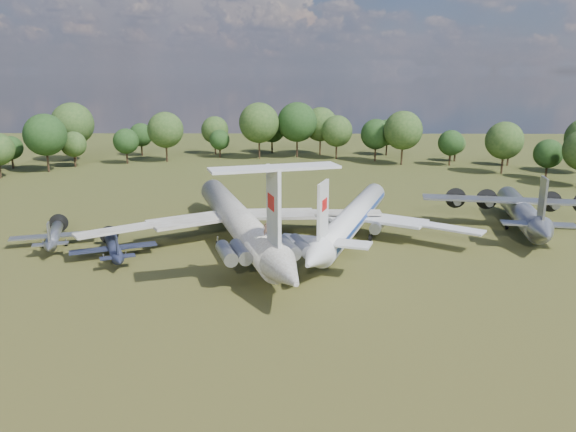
# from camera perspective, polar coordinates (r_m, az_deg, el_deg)

# --- Properties ---
(ground) EXTENTS (300.00, 300.00, 0.00)m
(ground) POSITION_cam_1_polar(r_m,az_deg,el_deg) (81.17, -4.07, -2.93)
(ground) COLOR #294216
(ground) RESTS_ON ground
(il62_airliner) EXTENTS (59.97, 68.61, 5.67)m
(il62_airliner) POSITION_cam_1_polar(r_m,az_deg,el_deg) (81.01, -5.14, -0.90)
(il62_airliner) COLOR #B3B3AF
(il62_airliner) RESTS_ON ground
(tu104_jet) EXTENTS (50.90, 58.91, 4.98)m
(tu104_jet) POSITION_cam_1_polar(r_m,az_deg,el_deg) (83.98, 6.58, -0.63)
(tu104_jet) COLOR silver
(tu104_jet) RESTS_ON ground
(an12_transport) EXTENTS (35.89, 38.81, 4.49)m
(an12_transport) POSITION_cam_1_polar(r_m,az_deg,el_deg) (96.12, 22.61, 0.11)
(an12_transport) COLOR gray
(an12_transport) RESTS_ON ground
(small_prop_west) EXTENTS (16.34, 18.50, 2.25)m
(small_prop_west) POSITION_cam_1_polar(r_m,az_deg,el_deg) (78.29, -17.25, -3.37)
(small_prop_west) COLOR black
(small_prop_west) RESTS_ON ground
(small_prop_northwest) EXTENTS (16.33, 19.17, 2.40)m
(small_prop_northwest) POSITION_cam_1_polar(r_m,az_deg,el_deg) (86.71, -22.64, -2.08)
(small_prop_northwest) COLOR #95989C
(small_prop_northwest) RESTS_ON ground
(person_on_il62) EXTENTS (0.64, 0.49, 1.57)m
(person_on_il62) POSITION_cam_1_polar(r_m,az_deg,el_deg) (65.14, -2.29, -1.37)
(person_on_il62) COLOR #97674C
(person_on_il62) RESTS_ON il62_airliner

